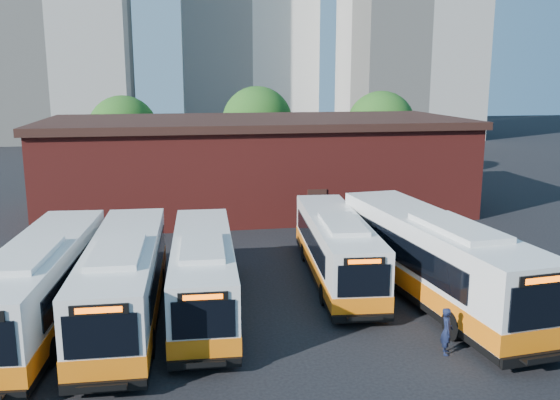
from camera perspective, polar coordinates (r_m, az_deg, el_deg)
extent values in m
plane|color=black|center=(23.58, 4.28, -11.30)|extent=(220.00, 220.00, 0.00)
cube|color=silver|center=(24.01, -22.03, -7.30)|extent=(3.38, 11.90, 2.79)
cube|color=orange|center=(24.28, -21.88, -9.10)|extent=(3.44, 11.95, 0.68)
cube|color=black|center=(24.45, -21.79, -10.17)|extent=(3.43, 11.94, 0.24)
cube|color=black|center=(24.67, -24.67, -6.36)|extent=(0.75, 9.13, 1.03)
cube|color=black|center=(23.95, -18.88, -6.43)|extent=(0.75, 9.13, 1.03)
cube|color=silver|center=(22.24, -23.38, -4.87)|extent=(2.01, 4.23, 0.22)
cylinder|color=black|center=(21.19, -21.32, -13.45)|extent=(0.39, 1.00, 0.98)
cylinder|color=black|center=(27.56, -22.28, -7.62)|extent=(0.39, 1.00, 0.98)
cylinder|color=black|center=(26.99, -17.64, -7.69)|extent=(0.39, 1.00, 0.98)
cube|color=silver|center=(23.54, -14.74, -7.22)|extent=(2.82, 11.70, 2.76)
cube|color=orange|center=(23.81, -14.64, -9.04)|extent=(2.87, 11.75, 0.68)
cube|color=black|center=(23.99, -14.58, -10.12)|extent=(2.86, 11.74, 0.24)
cube|color=black|center=(18.05, -16.88, -12.43)|extent=(2.10, 0.12, 1.31)
cube|color=black|center=(17.73, -17.04, -10.07)|extent=(1.65, 0.11, 0.31)
cube|color=#FF5905|center=(17.70, -17.06, -10.11)|extent=(1.31, 0.06, 0.17)
cube|color=black|center=(18.68, -16.61, -16.85)|extent=(2.47, 0.21, 0.31)
cube|color=black|center=(18.44, -16.73, -16.92)|extent=(1.42, 0.41, 0.06)
cube|color=black|center=(18.26, -16.83, -16.99)|extent=(1.41, 0.08, 0.17)
cube|color=black|center=(24.01, -17.68, -6.35)|extent=(0.32, 9.07, 1.02)
cube|color=black|center=(23.71, -11.63, -6.25)|extent=(0.32, 9.07, 1.02)
cube|color=silver|center=(21.73, -15.37, -4.77)|extent=(1.80, 4.12, 0.21)
cylinder|color=black|center=(21.15, -18.67, -13.32)|extent=(0.34, 0.98, 0.97)
cylinder|color=black|center=(20.84, -12.45, -13.33)|extent=(0.34, 0.98, 0.97)
cylinder|color=black|center=(27.00, -16.25, -7.60)|extent=(0.34, 0.98, 0.97)
cylinder|color=black|center=(26.76, -11.47, -7.53)|extent=(0.34, 0.98, 0.97)
cube|color=silver|center=(24.05, -7.42, -6.78)|extent=(2.76, 11.00, 2.59)
cube|color=orange|center=(24.30, -7.37, -8.45)|extent=(2.81, 11.05, 0.64)
cube|color=black|center=(24.46, -7.35, -9.45)|extent=(2.80, 11.04, 0.23)
cube|color=black|center=(18.83, -7.37, -11.36)|extent=(1.97, 0.14, 1.23)
cube|color=black|center=(18.54, -7.43, -9.22)|extent=(1.55, 0.12, 0.29)
cube|color=#FF5905|center=(18.51, -7.43, -9.26)|extent=(1.23, 0.07, 0.16)
cube|color=black|center=(19.40, -7.25, -15.37)|extent=(2.32, 0.22, 0.29)
cube|color=black|center=(19.17, -7.26, -15.42)|extent=(1.33, 0.40, 0.05)
cube|color=black|center=(19.00, -7.26, -15.47)|extent=(1.32, 0.09, 0.16)
cube|color=black|center=(24.36, -10.24, -6.01)|extent=(0.39, 8.51, 0.95)
cube|color=black|center=(24.34, -4.64, -5.86)|extent=(0.39, 8.51, 0.95)
cube|color=silver|center=(22.34, -7.50, -4.51)|extent=(1.73, 3.88, 0.20)
cylinder|color=black|center=(21.62, -10.15, -12.36)|extent=(0.33, 0.92, 0.91)
cylinder|color=black|center=(21.61, -4.45, -12.22)|extent=(0.33, 0.92, 0.91)
cylinder|color=black|center=(27.21, -9.61, -7.20)|extent=(0.33, 0.92, 0.91)
cylinder|color=black|center=(27.20, -5.15, -7.08)|extent=(0.33, 0.92, 0.91)
cube|color=silver|center=(27.39, 5.43, -4.41)|extent=(3.17, 11.05, 2.59)
cube|color=orange|center=(27.61, 5.40, -5.90)|extent=(3.22, 11.09, 0.64)
cube|color=black|center=(27.75, 5.38, -6.80)|extent=(3.21, 11.08, 0.23)
cube|color=black|center=(22.22, 8.07, -7.71)|extent=(1.97, 0.21, 1.23)
cube|color=black|center=(21.97, 8.13, -5.87)|extent=(1.54, 0.18, 0.29)
cube|color=#FF5905|center=(21.94, 8.15, -5.89)|extent=(1.22, 0.11, 0.16)
cube|color=black|center=(22.69, 7.99, -11.22)|extent=(2.32, 0.31, 0.29)
cube|color=black|center=(22.47, 8.12, -11.21)|extent=(1.34, 0.45, 0.05)
cube|color=black|center=(22.30, 8.23, -11.22)|extent=(1.32, 0.14, 0.16)
cube|color=black|center=(27.47, 2.87, -3.78)|extent=(0.72, 8.48, 0.95)
cube|color=black|center=(27.90, 7.69, -3.63)|extent=(0.72, 8.48, 0.95)
cube|color=silver|center=(25.74, 6.05, -2.29)|extent=(1.87, 3.93, 0.20)
cylinder|color=black|center=(24.69, 4.29, -9.06)|extent=(0.36, 0.93, 0.91)
cylinder|color=black|center=(25.12, 9.07, -8.82)|extent=(0.36, 0.93, 0.91)
cylinder|color=black|center=(30.30, 2.41, -5.05)|extent=(0.36, 0.93, 0.91)
cylinder|color=black|center=(30.65, 6.31, -4.92)|extent=(0.36, 0.93, 0.91)
cube|color=silver|center=(25.55, 14.59, -5.25)|extent=(4.07, 13.12, 3.07)
cube|color=orange|center=(25.82, 14.49, -7.14)|extent=(4.13, 13.18, 0.75)
cube|color=black|center=(26.00, 14.43, -8.26)|extent=(4.12, 13.17, 0.27)
cube|color=black|center=(20.46, 23.90, -9.37)|extent=(2.33, 0.31, 1.45)
cube|color=black|center=(20.16, 24.13, -7.01)|extent=(1.83, 0.25, 0.34)
cube|color=#FF5905|center=(20.13, 24.20, -7.04)|extent=(1.45, 0.17, 0.19)
cube|color=black|center=(21.07, 23.61, -13.81)|extent=(2.74, 0.44, 0.34)
cube|color=black|center=(20.86, 24.08, -13.79)|extent=(1.59, 0.57, 0.06)
cube|color=black|center=(20.69, 24.44, -13.80)|extent=(1.56, 0.21, 0.19)
cube|color=black|center=(25.17, 11.37, -4.66)|extent=(1.10, 10.02, 1.13)
cube|color=black|center=(26.53, 16.77, -4.08)|extent=(1.10, 10.02, 1.13)
cube|color=silver|center=(23.80, 16.75, -2.54)|extent=(2.33, 4.69, 0.24)
cylinder|color=black|center=(22.47, 16.38, -11.48)|extent=(0.45, 1.11, 1.08)
cylinder|color=black|center=(23.83, 21.54, -10.48)|extent=(0.45, 1.11, 1.08)
cylinder|color=black|center=(28.31, 8.74, -6.23)|extent=(0.45, 1.11, 1.08)
cylinder|color=black|center=(29.39, 13.18, -5.73)|extent=(0.45, 1.11, 1.08)
imported|color=black|center=(21.22, 15.76, -12.04)|extent=(0.56, 0.69, 1.64)
cube|color=maroon|center=(41.83, -2.33, 3.24)|extent=(28.00, 12.00, 6.00)
cube|color=black|center=(41.47, -2.36, 7.54)|extent=(28.60, 12.60, 0.50)
cube|color=black|center=(36.86, 3.56, -0.80)|extent=(1.20, 0.08, 2.40)
cylinder|color=#382314|center=(53.79, -14.67, 3.01)|extent=(0.36, 0.36, 2.70)
sphere|color=#1A4D15|center=(53.40, -14.85, 6.51)|extent=(6.00, 6.00, 6.00)
cylinder|color=#382314|center=(56.04, -2.17, 3.86)|extent=(0.36, 0.36, 2.95)
sphere|color=#1A4D15|center=(55.65, -2.20, 7.54)|extent=(6.56, 6.56, 6.56)
cylinder|color=#382314|center=(55.72, 9.56, 3.58)|extent=(0.36, 0.36, 2.81)
sphere|color=#1A4D15|center=(55.34, 9.68, 7.10)|extent=(6.24, 6.24, 6.24)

